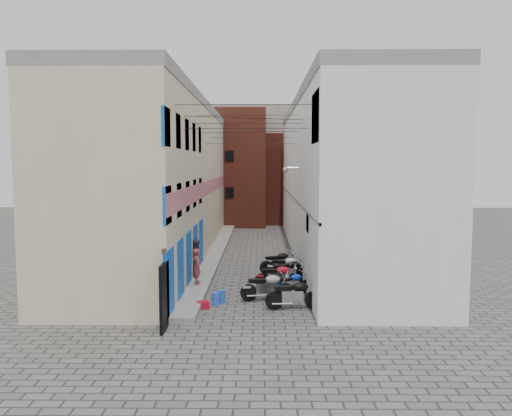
{
  "coord_description": "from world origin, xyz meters",
  "views": [
    {
      "loc": [
        0.61,
        -16.17,
        5.39
      ],
      "look_at": [
        0.34,
        10.61,
        3.0
      ],
      "focal_mm": 35.0,
      "sensor_mm": 36.0,
      "label": 1
    }
  ],
  "objects_px": {
    "motorcycle_g": "(279,261)",
    "water_jug_far": "(221,296)",
    "person_b": "(197,257)",
    "water_jug_near": "(216,299)",
    "motorcycle_f": "(286,265)",
    "motorcycle_c": "(292,282)",
    "person_a": "(197,266)",
    "red_crate": "(203,305)",
    "motorcycle_e": "(288,270)",
    "motorcycle_b": "(267,285)",
    "motorcycle_a": "(294,293)",
    "motorcycle_d": "(278,275)"
  },
  "relations": [
    {
      "from": "motorcycle_c",
      "to": "water_jug_near",
      "type": "bearing_deg",
      "value": -84.71
    },
    {
      "from": "water_jug_near",
      "to": "water_jug_far",
      "type": "height_order",
      "value": "water_jug_far"
    },
    {
      "from": "motorcycle_c",
      "to": "motorcycle_b",
      "type": "bearing_deg",
      "value": -70.24
    },
    {
      "from": "motorcycle_a",
      "to": "person_b",
      "type": "relative_size",
      "value": 1.29
    },
    {
      "from": "motorcycle_b",
      "to": "motorcycle_f",
      "type": "height_order",
      "value": "motorcycle_b"
    },
    {
      "from": "motorcycle_b",
      "to": "water_jug_far",
      "type": "height_order",
      "value": "motorcycle_b"
    },
    {
      "from": "motorcycle_c",
      "to": "water_jug_near",
      "type": "relative_size",
      "value": 3.6
    },
    {
      "from": "motorcycle_b",
      "to": "motorcycle_d",
      "type": "bearing_deg",
      "value": 157.34
    },
    {
      "from": "person_a",
      "to": "motorcycle_g",
      "type": "bearing_deg",
      "value": -56.65
    },
    {
      "from": "person_a",
      "to": "motorcycle_f",
      "type": "bearing_deg",
      "value": -68.0
    },
    {
      "from": "water_jug_near",
      "to": "motorcycle_f",
      "type": "bearing_deg",
      "value": 58.19
    },
    {
      "from": "motorcycle_e",
      "to": "motorcycle_f",
      "type": "distance_m",
      "value": 1.15
    },
    {
      "from": "motorcycle_a",
      "to": "motorcycle_b",
      "type": "distance_m",
      "value": 1.53
    },
    {
      "from": "motorcycle_c",
      "to": "red_crate",
      "type": "xyz_separation_m",
      "value": [
        -3.45,
        -2.08,
        -0.37
      ]
    },
    {
      "from": "motorcycle_b",
      "to": "motorcycle_c",
      "type": "bearing_deg",
      "value": 123.51
    },
    {
      "from": "motorcycle_a",
      "to": "motorcycle_g",
      "type": "height_order",
      "value": "motorcycle_a"
    },
    {
      "from": "motorcycle_c",
      "to": "water_jug_far",
      "type": "relative_size",
      "value": 3.57
    },
    {
      "from": "motorcycle_c",
      "to": "person_a",
      "type": "distance_m",
      "value": 4.11
    },
    {
      "from": "motorcycle_c",
      "to": "motorcycle_g",
      "type": "xyz_separation_m",
      "value": [
        -0.4,
        4.08,
        0.09
      ]
    },
    {
      "from": "motorcycle_d",
      "to": "motorcycle_a",
      "type": "bearing_deg",
      "value": 10.95
    },
    {
      "from": "motorcycle_f",
      "to": "person_b",
      "type": "bearing_deg",
      "value": -75.94
    },
    {
      "from": "motorcycle_a",
      "to": "person_b",
      "type": "height_order",
      "value": "person_b"
    },
    {
      "from": "motorcycle_f",
      "to": "water_jug_far",
      "type": "bearing_deg",
      "value": -27.9
    },
    {
      "from": "water_jug_near",
      "to": "red_crate",
      "type": "bearing_deg",
      "value": -131.96
    },
    {
      "from": "motorcycle_d",
      "to": "motorcycle_f",
      "type": "xyz_separation_m",
      "value": [
        0.48,
        2.1,
        -0.02
      ]
    },
    {
      "from": "person_a",
      "to": "person_b",
      "type": "bearing_deg",
      "value": -2.34
    },
    {
      "from": "motorcycle_a",
      "to": "red_crate",
      "type": "height_order",
      "value": "motorcycle_a"
    },
    {
      "from": "person_b",
      "to": "red_crate",
      "type": "height_order",
      "value": "person_b"
    },
    {
      "from": "motorcycle_g",
      "to": "person_b",
      "type": "bearing_deg",
      "value": -92.51
    },
    {
      "from": "motorcycle_c",
      "to": "motorcycle_g",
      "type": "distance_m",
      "value": 4.1
    },
    {
      "from": "motorcycle_d",
      "to": "person_a",
      "type": "relative_size",
      "value": 1.31
    },
    {
      "from": "person_a",
      "to": "water_jug_near",
      "type": "bearing_deg",
      "value": -166.15
    },
    {
      "from": "water_jug_near",
      "to": "motorcycle_c",
      "type": "bearing_deg",
      "value": 27.92
    },
    {
      "from": "water_jug_near",
      "to": "motorcycle_g",
      "type": "bearing_deg",
      "value": 65.29
    },
    {
      "from": "water_jug_near",
      "to": "motorcycle_e",
      "type": "bearing_deg",
      "value": 50.31
    },
    {
      "from": "red_crate",
      "to": "person_b",
      "type": "bearing_deg",
      "value": 100.14
    },
    {
      "from": "motorcycle_g",
      "to": "water_jug_far",
      "type": "height_order",
      "value": "motorcycle_g"
    },
    {
      "from": "motorcycle_f",
      "to": "water_jug_near",
      "type": "height_order",
      "value": "motorcycle_f"
    },
    {
      "from": "water_jug_far",
      "to": "motorcycle_d",
      "type": "bearing_deg",
      "value": 45.34
    },
    {
      "from": "motorcycle_c",
      "to": "red_crate",
      "type": "distance_m",
      "value": 4.05
    },
    {
      "from": "motorcycle_a",
      "to": "person_b",
      "type": "bearing_deg",
      "value": -140.56
    },
    {
      "from": "motorcycle_d",
      "to": "motorcycle_c",
      "type": "bearing_deg",
      "value": 30.79
    },
    {
      "from": "motorcycle_g",
      "to": "water_jug_far",
      "type": "distance_m",
      "value": 5.89
    },
    {
      "from": "motorcycle_a",
      "to": "motorcycle_g",
      "type": "relative_size",
      "value": 1.04
    },
    {
      "from": "motorcycle_e",
      "to": "person_b",
      "type": "relative_size",
      "value": 1.24
    },
    {
      "from": "motorcycle_f",
      "to": "motorcycle_b",
      "type": "bearing_deg",
      "value": -9.17
    },
    {
      "from": "motorcycle_f",
      "to": "red_crate",
      "type": "distance_m",
      "value": 6.21
    },
    {
      "from": "person_b",
      "to": "water_jug_near",
      "type": "xyz_separation_m",
      "value": [
        1.23,
        -3.99,
        -0.84
      ]
    },
    {
      "from": "motorcycle_f",
      "to": "motorcycle_g",
      "type": "height_order",
      "value": "motorcycle_g"
    },
    {
      "from": "motorcycle_f",
      "to": "person_a",
      "type": "bearing_deg",
      "value": -53.92
    }
  ]
}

